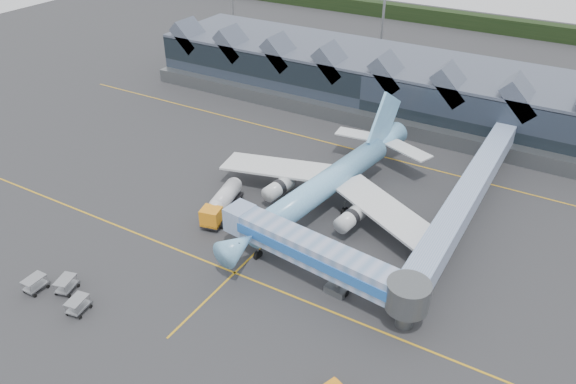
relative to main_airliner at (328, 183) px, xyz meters
The scene contains 9 objects.
ground 11.38m from the main_airliner, 104.91° to the right, with size 260.00×260.00×0.00m, color #2D2D2F.
taxi_stripes 4.68m from the main_airliner, behind, with size 120.00×60.00×0.01m.
tree_line_far 99.68m from the main_airliner, 91.59° to the left, with size 260.00×4.00×4.00m, color black.
terminal 37.81m from the main_airliner, 101.95° to the left, with size 90.00×22.25×12.52m.
light_masts 56.19m from the main_airliner, 70.82° to the left, with size 132.40×42.56×22.45m.
main_airliner is the anchor object (origin of this frame).
jet_bridge 17.06m from the main_airliner, 62.06° to the right, with size 26.46×6.94×5.71m.
fuel_truck 14.47m from the main_airliner, 142.67° to the right, with size 4.41×10.00×3.33m.
baggage_carts 36.03m from the main_airliner, 118.28° to the right, with size 8.64×4.39×1.73m.
Camera 1 is at (31.40, -48.90, 42.86)m, focal length 35.00 mm.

